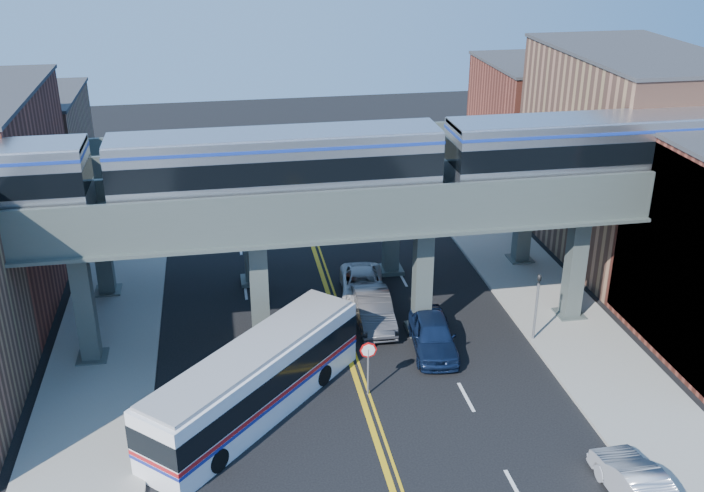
{
  "coord_description": "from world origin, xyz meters",
  "views": [
    {
      "loc": [
        -5.48,
        -25.43,
        19.98
      ],
      "look_at": [
        0.38,
        7.44,
        5.21
      ],
      "focal_mm": 40.0,
      "sensor_mm": 36.0,
      "label": 1
    }
  ],
  "objects_px": {
    "car_lane_c": "(363,285)",
    "car_parked_curb": "(637,485)",
    "stop_sign": "(368,360)",
    "traffic_signal": "(537,300)",
    "car_lane_a": "(433,334)",
    "transit_bus": "(255,381)",
    "transit_train": "(277,165)",
    "car_lane_b": "(373,309)",
    "car_lane_d": "(347,199)"
  },
  "relations": [
    {
      "from": "car_lane_c",
      "to": "car_parked_curb",
      "type": "relative_size",
      "value": 1.11
    },
    {
      "from": "car_lane_a",
      "to": "car_lane_c",
      "type": "height_order",
      "value": "car_lane_a"
    },
    {
      "from": "traffic_signal",
      "to": "car_lane_b",
      "type": "height_order",
      "value": "traffic_signal"
    },
    {
      "from": "traffic_signal",
      "to": "car_lane_b",
      "type": "relative_size",
      "value": 0.82
    },
    {
      "from": "stop_sign",
      "to": "car_lane_a",
      "type": "distance_m",
      "value": 4.99
    },
    {
      "from": "stop_sign",
      "to": "car_parked_curb",
      "type": "bearing_deg",
      "value": -45.54
    },
    {
      "from": "traffic_signal",
      "to": "car_lane_a",
      "type": "xyz_separation_m",
      "value": [
        -5.1,
        0.1,
        -1.45
      ]
    },
    {
      "from": "transit_train",
      "to": "transit_bus",
      "type": "xyz_separation_m",
      "value": [
        -1.69,
        -5.47,
        -7.65
      ]
    },
    {
      "from": "stop_sign",
      "to": "transit_bus",
      "type": "relative_size",
      "value": 0.26
    },
    {
      "from": "transit_train",
      "to": "stop_sign",
      "type": "height_order",
      "value": "transit_train"
    },
    {
      "from": "transit_bus",
      "to": "car_lane_c",
      "type": "height_order",
      "value": "transit_bus"
    },
    {
      "from": "car_lane_a",
      "to": "car_lane_c",
      "type": "relative_size",
      "value": 0.98
    },
    {
      "from": "car_lane_d",
      "to": "transit_train",
      "type": "bearing_deg",
      "value": -114.72
    },
    {
      "from": "transit_train",
      "to": "car_lane_d",
      "type": "xyz_separation_m",
      "value": [
        6.15,
        17.21,
        -8.33
      ]
    },
    {
      "from": "car_lane_a",
      "to": "car_lane_c",
      "type": "distance_m",
      "value": 6.45
    },
    {
      "from": "car_parked_curb",
      "to": "car_lane_b",
      "type": "bearing_deg",
      "value": -66.83
    },
    {
      "from": "car_parked_curb",
      "to": "transit_bus",
      "type": "bearing_deg",
      "value": -32.6
    },
    {
      "from": "car_lane_c",
      "to": "car_lane_d",
      "type": "height_order",
      "value": "car_lane_d"
    },
    {
      "from": "traffic_signal",
      "to": "car_lane_c",
      "type": "height_order",
      "value": "traffic_signal"
    },
    {
      "from": "stop_sign",
      "to": "car_lane_c",
      "type": "bearing_deg",
      "value": 80.66
    },
    {
      "from": "transit_train",
      "to": "traffic_signal",
      "type": "xyz_separation_m",
      "value": [
        12.13,
        -2.0,
        -6.89
      ]
    },
    {
      "from": "transit_train",
      "to": "car_lane_b",
      "type": "height_order",
      "value": "transit_train"
    },
    {
      "from": "stop_sign",
      "to": "car_parked_curb",
      "type": "height_order",
      "value": "stop_sign"
    },
    {
      "from": "transit_train",
      "to": "stop_sign",
      "type": "bearing_deg",
      "value": -57.14
    },
    {
      "from": "transit_bus",
      "to": "car_parked_curb",
      "type": "height_order",
      "value": "transit_bus"
    },
    {
      "from": "transit_bus",
      "to": "traffic_signal",
      "type": "bearing_deg",
      "value": -32.68
    },
    {
      "from": "car_lane_b",
      "to": "traffic_signal",
      "type": "bearing_deg",
      "value": -20.9
    },
    {
      "from": "stop_sign",
      "to": "transit_bus",
      "type": "xyz_separation_m",
      "value": [
        -4.92,
        -0.47,
        -0.22
      ]
    },
    {
      "from": "traffic_signal",
      "to": "transit_train",
      "type": "bearing_deg",
      "value": 170.64
    },
    {
      "from": "car_lane_d",
      "to": "car_lane_c",
      "type": "bearing_deg",
      "value": -101.25
    },
    {
      "from": "car_lane_a",
      "to": "transit_bus",
      "type": "bearing_deg",
      "value": -151.3
    },
    {
      "from": "transit_train",
      "to": "car_lane_b",
      "type": "distance_m",
      "value": 9.69
    },
    {
      "from": "transit_train",
      "to": "stop_sign",
      "type": "xyz_separation_m",
      "value": [
        3.23,
        -5.0,
        -7.44
      ]
    },
    {
      "from": "stop_sign",
      "to": "traffic_signal",
      "type": "bearing_deg",
      "value": 18.63
    },
    {
      "from": "transit_bus",
      "to": "transit_train",
      "type": "bearing_deg",
      "value": 26.05
    },
    {
      "from": "car_lane_c",
      "to": "transit_bus",
      "type": "bearing_deg",
      "value": -116.64
    },
    {
      "from": "car_lane_b",
      "to": "car_parked_curb",
      "type": "bearing_deg",
      "value": -62.93
    },
    {
      "from": "transit_bus",
      "to": "car_lane_b",
      "type": "relative_size",
      "value": 2.06
    },
    {
      "from": "car_lane_a",
      "to": "car_parked_curb",
      "type": "relative_size",
      "value": 1.09
    },
    {
      "from": "car_parked_curb",
      "to": "transit_train",
      "type": "bearing_deg",
      "value": -51.02
    },
    {
      "from": "transit_train",
      "to": "transit_bus",
      "type": "bearing_deg",
      "value": -107.18
    },
    {
      "from": "traffic_signal",
      "to": "car_lane_c",
      "type": "xyz_separation_m",
      "value": [
        -7.4,
        6.12,
        -1.6
      ]
    },
    {
      "from": "car_parked_curb",
      "to": "stop_sign",
      "type": "bearing_deg",
      "value": -47.12
    },
    {
      "from": "traffic_signal",
      "to": "car_lane_d",
      "type": "distance_m",
      "value": 20.17
    },
    {
      "from": "transit_bus",
      "to": "car_lane_d",
      "type": "bearing_deg",
      "value": 24.16
    },
    {
      "from": "stop_sign",
      "to": "car_lane_b",
      "type": "bearing_deg",
      "value": 76.35
    },
    {
      "from": "car_lane_c",
      "to": "car_parked_curb",
      "type": "xyz_separation_m",
      "value": [
        6.7,
        -17.48,
        0.05
      ]
    },
    {
      "from": "car_lane_b",
      "to": "car_parked_curb",
      "type": "distance_m",
      "value": 16.0
    },
    {
      "from": "car_lane_d",
      "to": "car_parked_curb",
      "type": "distance_m",
      "value": 31.02
    },
    {
      "from": "car_lane_c",
      "to": "stop_sign",
      "type": "bearing_deg",
      "value": -92.18
    }
  ]
}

